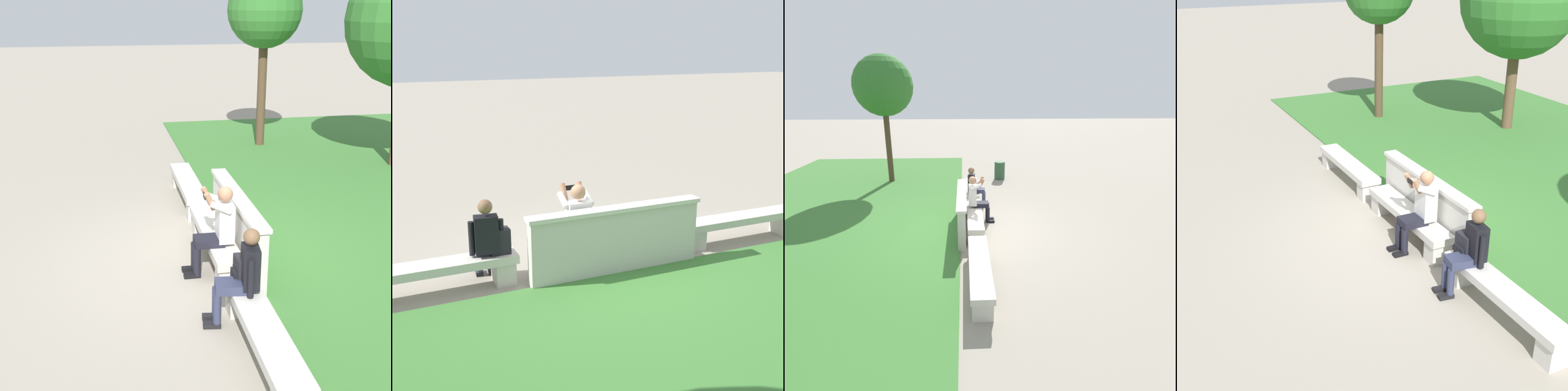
{
  "view_description": "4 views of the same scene",
  "coord_description": "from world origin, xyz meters",
  "views": [
    {
      "loc": [
        7.43,
        -1.63,
        3.79
      ],
      "look_at": [
        -0.14,
        -0.27,
        0.99
      ],
      "focal_mm": 50.0,
      "sensor_mm": 36.0,
      "label": 1
    },
    {
      "loc": [
        3.41,
        6.94,
        3.3
      ],
      "look_at": [
        0.08,
        -0.5,
        0.97
      ],
      "focal_mm": 50.0,
      "sensor_mm": 36.0,
      "label": 2
    },
    {
      "loc": [
        -7.57,
        0.26,
        3.42
      ],
      "look_at": [
        0.28,
        -0.16,
        0.83
      ],
      "focal_mm": 28.0,
      "sensor_mm": 36.0,
      "label": 3
    },
    {
      "loc": [
        7.08,
        -4.07,
        4.45
      ],
      "look_at": [
        -0.02,
        -0.66,
        0.84
      ],
      "focal_mm": 50.0,
      "sensor_mm": 36.0,
      "label": 4
    }
  ],
  "objects": [
    {
      "name": "person_photographer",
      "position": [
        0.47,
        -0.08,
        0.74
      ],
      "size": [
        0.47,
        0.72,
        1.32
      ],
      "color": "black",
      "rests_on": "ground"
    },
    {
      "name": "backpack",
      "position": [
        1.64,
        -0.0,
        0.63
      ],
      "size": [
        0.28,
        0.24,
        0.43
      ],
      "color": "black",
      "rests_on": "bench_mid"
    },
    {
      "name": "bench_main",
      "position": [
        -2.54,
        0.0,
        0.31
      ],
      "size": [
        2.25,
        0.4,
        0.45
      ],
      "color": "beige",
      "rests_on": "ground"
    },
    {
      "name": "ground_plane",
      "position": [
        0.0,
        0.0,
        0.0
      ],
      "size": [
        80.0,
        80.0,
        0.0
      ],
      "primitive_type": "plane",
      "color": "gray"
    },
    {
      "name": "bench_near",
      "position": [
        0.0,
        0.0,
        0.31
      ],
      "size": [
        2.25,
        0.4,
        0.45
      ],
      "color": "beige",
      "rests_on": "ground"
    },
    {
      "name": "bench_mid",
      "position": [
        2.54,
        0.0,
        0.31
      ],
      "size": [
        2.25,
        0.4,
        0.45
      ],
      "color": "beige",
      "rests_on": "ground"
    },
    {
      "name": "backrest_wall_with_plaque",
      "position": [
        0.0,
        0.34,
        0.52
      ],
      "size": [
        2.7,
        0.24,
        1.01
      ],
      "color": "beige",
      "rests_on": "ground"
    },
    {
      "name": "person_distant",
      "position": [
        1.81,
        -0.07,
        0.67
      ],
      "size": [
        0.48,
        0.7,
        1.26
      ],
      "color": "black",
      "rests_on": "ground"
    }
  ]
}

